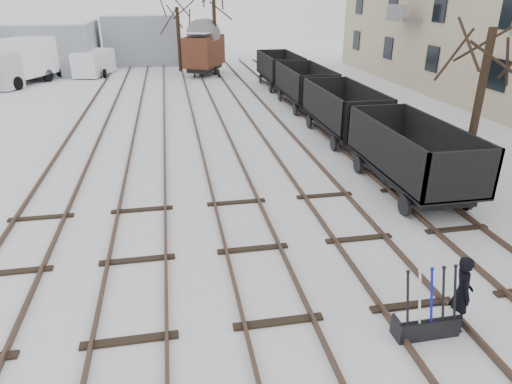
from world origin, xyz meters
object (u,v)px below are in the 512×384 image
freight_wagon_a (409,165)px  box_van_wagon (204,50)px  worker (462,293)px  ground_frame (426,323)px  panel_van (94,63)px  lorry (24,61)px

freight_wagon_a → box_van_wagon: box_van_wagon is taller
worker → freight_wagon_a: (2.44, 6.80, 0.08)m
ground_frame → worker: (0.75, 0.10, 0.54)m
freight_wagon_a → worker: bearing=-109.8°
ground_frame → panel_van: 35.59m
freight_wagon_a → ground_frame: bearing=-114.8°
lorry → panel_van: size_ratio=1.54×
box_van_wagon → lorry: size_ratio=0.68×
panel_van → ground_frame: bearing=-57.5°
worker → panel_van: 35.72m
ground_frame → freight_wagon_a: 7.62m
lorry → panel_van: bearing=56.3°
ground_frame → panel_van: size_ratio=0.31×
worker → panel_van: size_ratio=0.34×
worker → ground_frame: bearing=116.6°
freight_wagon_a → panel_van: (-13.85, 27.05, 0.14)m
ground_frame → lorry: bearing=115.4°
ground_frame → worker: size_ratio=0.91×
ground_frame → freight_wagon_a: bearing=64.6°
ground_frame → lorry: (-15.18, 31.06, 1.40)m
freight_wagon_a → box_van_wagon: (-4.85, 25.70, 1.10)m
panel_van → lorry: bearing=-132.4°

